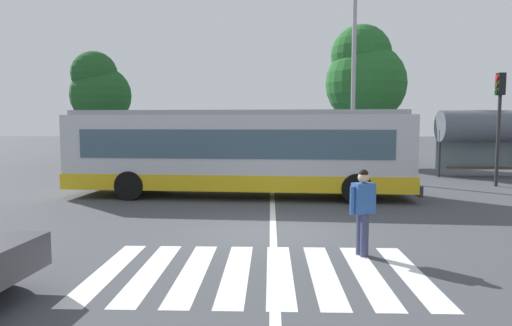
# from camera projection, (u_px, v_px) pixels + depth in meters

# --- Properties ---
(ground_plane) EXTENTS (160.00, 160.00, 0.00)m
(ground_plane) POSITION_uv_depth(u_px,v_px,m) (269.00, 232.00, 10.83)
(ground_plane) COLOR #424449
(city_transit_bus) EXTENTS (12.26, 3.35, 3.06)m
(city_transit_bus) POSITION_uv_depth(u_px,v_px,m) (238.00, 152.00, 15.99)
(city_transit_bus) COLOR black
(city_transit_bus) RESTS_ON ground_plane
(pedestrian_crossing_street) EXTENTS (0.55, 0.39, 1.72)m
(pedestrian_crossing_street) POSITION_uv_depth(u_px,v_px,m) (363.00, 207.00, 8.80)
(pedestrian_crossing_street) COLOR #333856
(pedestrian_crossing_street) RESTS_ON ground_plane
(parked_car_black) EXTENTS (2.16, 4.62, 1.35)m
(parked_car_black) POSITION_uv_depth(u_px,v_px,m) (234.00, 154.00, 27.09)
(parked_car_black) COLOR black
(parked_car_black) RESTS_ON ground_plane
(parked_car_silver) EXTENTS (2.17, 4.63, 1.35)m
(parked_car_silver) POSITION_uv_depth(u_px,v_px,m) (283.00, 154.00, 26.99)
(parked_car_silver) COLOR black
(parked_car_silver) RESTS_ON ground_plane
(parked_car_blue) EXTENTS (1.98, 4.55, 1.35)m
(parked_car_blue) POSITION_uv_depth(u_px,v_px,m) (325.00, 154.00, 26.76)
(parked_car_blue) COLOR black
(parked_car_blue) RESTS_ON ground_plane
(parked_car_champagne) EXTENTS (1.92, 4.52, 1.35)m
(parked_car_champagne) POSITION_uv_depth(u_px,v_px,m) (373.00, 154.00, 26.78)
(parked_car_champagne) COLOR black
(parked_car_champagne) RESTS_ON ground_plane
(traffic_light_far_corner) EXTENTS (0.33, 0.32, 4.67)m
(traffic_light_far_corner) POSITION_uv_depth(u_px,v_px,m) (499.00, 111.00, 18.41)
(traffic_light_far_corner) COLOR #28282B
(traffic_light_far_corner) RESTS_ON ground_plane
(bus_stop_shelter) EXTENTS (4.28, 1.54, 3.25)m
(bus_stop_shelter) POSITION_uv_depth(u_px,v_px,m) (484.00, 127.00, 21.66)
(bus_stop_shelter) COLOR #28282B
(bus_stop_shelter) RESTS_ON ground_plane
(twin_arm_street_lamp) EXTENTS (3.85, 0.32, 9.92)m
(twin_arm_street_lamp) POSITION_uv_depth(u_px,v_px,m) (354.00, 50.00, 20.62)
(twin_arm_street_lamp) COLOR #939399
(twin_arm_street_lamp) RESTS_ON ground_plane
(background_tree_left) EXTENTS (3.91, 3.91, 7.27)m
(background_tree_left) POSITION_uv_depth(u_px,v_px,m) (99.00, 89.00, 29.32)
(background_tree_left) COLOR brown
(background_tree_left) RESTS_ON ground_plane
(background_tree_right) EXTENTS (4.86, 4.86, 8.55)m
(background_tree_right) POSITION_uv_depth(u_px,v_px,m) (364.00, 75.00, 27.19)
(background_tree_right) COLOR brown
(background_tree_right) RESTS_ON ground_plane
(crosswalk_painted_stripes) EXTENTS (5.76, 3.27, 0.01)m
(crosswalk_painted_stripes) POSITION_uv_depth(u_px,v_px,m) (258.00, 273.00, 7.86)
(crosswalk_painted_stripes) COLOR silver
(crosswalk_painted_stripes) RESTS_ON ground_plane
(lane_center_line) EXTENTS (0.16, 24.00, 0.01)m
(lane_center_line) POSITION_uv_depth(u_px,v_px,m) (273.00, 215.00, 12.82)
(lane_center_line) COLOR silver
(lane_center_line) RESTS_ON ground_plane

